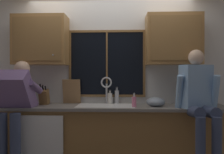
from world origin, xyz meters
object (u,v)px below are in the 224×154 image
at_px(soap_dispenser, 134,102).
at_px(person_sitting_on_counter, 199,94).
at_px(knife_block, 44,97).
at_px(bottle_tall_clear, 110,98).
at_px(bottle_green_glass, 117,97).
at_px(person_standing, 14,105).
at_px(mixing_bowl, 156,102).
at_px(cutting_board, 72,91).

bearing_deg(soap_dispenser, person_sitting_on_counter, -9.78).
distance_m(knife_block, bottle_tall_clear, 0.96).
bearing_deg(bottle_tall_clear, soap_dispenser, -44.23).
height_order(person_sitting_on_counter, bottle_green_glass, person_sitting_on_counter).
bearing_deg(person_standing, soap_dispenser, 6.41).
relative_size(mixing_bowl, bottle_green_glass, 1.01).
bearing_deg(cutting_board, bottle_green_glass, 1.98).
relative_size(person_standing, knife_block, 4.81).
bearing_deg(cutting_board, person_standing, -140.76).
xyz_separation_m(soap_dispenser, bottle_green_glass, (-0.24, 0.37, 0.03)).
bearing_deg(person_sitting_on_counter, mixing_bowl, 154.34).
height_order(mixing_bowl, soap_dispenser, soap_dispenser).
bearing_deg(person_sitting_on_counter, bottle_green_glass, 154.17).
height_order(knife_block, soap_dispenser, knife_block).
bearing_deg(bottle_green_glass, cutting_board, -178.02).
height_order(knife_block, bottle_green_glass, knife_block).
height_order(person_standing, soap_dispenser, person_standing).
relative_size(cutting_board, mixing_bowl, 1.44).
bearing_deg(knife_block, person_standing, -124.41).
bearing_deg(bottle_green_glass, person_sitting_on_counter, -25.83).
height_order(knife_block, bottle_tall_clear, knife_block).
bearing_deg(mixing_bowl, knife_block, 176.28).
bearing_deg(person_standing, bottle_green_glass, 22.37).
bearing_deg(mixing_bowl, soap_dispenser, -161.18).
height_order(person_standing, knife_block, person_standing).
bearing_deg(mixing_bowl, bottle_green_glass, 154.01).
relative_size(mixing_bowl, bottle_tall_clear, 1.23).
relative_size(cutting_board, bottle_tall_clear, 1.77).
height_order(cutting_board, bottle_tall_clear, cutting_board).
bearing_deg(person_sitting_on_counter, person_standing, -179.13).
relative_size(person_sitting_on_counter, mixing_bowl, 4.90).
bearing_deg(soap_dispenser, mixing_bowl, 18.82).
height_order(person_standing, cutting_board, person_standing).
bearing_deg(knife_block, cutting_board, 20.11).
distance_m(person_standing, bottle_tall_clear, 1.32).
distance_m(person_sitting_on_counter, cutting_board, 1.79).
distance_m(mixing_bowl, bottle_tall_clear, 0.68).
relative_size(knife_block, bottle_tall_clear, 1.54).
bearing_deg(bottle_green_glass, bottle_tall_clear, -161.47).
xyz_separation_m(cutting_board, bottle_tall_clear, (0.58, -0.01, -0.10)).
xyz_separation_m(person_sitting_on_counter, mixing_bowl, (-0.50, 0.24, -0.13)).
bearing_deg(mixing_bowl, person_sitting_on_counter, -25.66).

